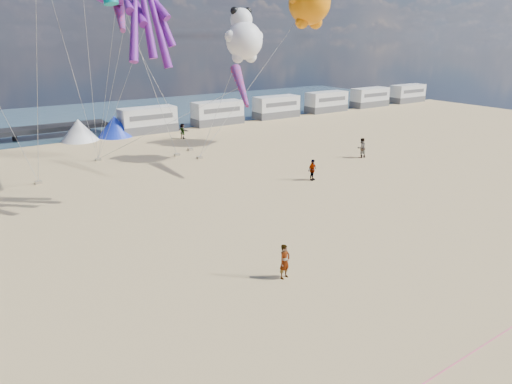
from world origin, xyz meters
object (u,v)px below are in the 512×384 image
at_px(beachgoer_4, 183,131).
at_px(sandbag_a, 39,182).
at_px(motorhome_5, 408,93).
at_px(sandbag_d, 190,149).
at_px(motorhome_1, 218,113).
at_px(motorhome_3, 326,102).
at_px(motorhome_0, 148,120).
at_px(windsock_mid, 120,13).
at_px(windsock_right, 241,87).
at_px(beachgoer_1, 361,148).
at_px(beachgoer_3, 312,170).
at_px(standing_person, 285,261).
at_px(sandbag_b, 177,155).
at_px(sandbag_c, 200,158).
at_px(kite_panda, 244,41).
at_px(tent_white, 79,130).
at_px(kite_teddy_orange, 309,3).
at_px(sandbag_e, 98,159).
at_px(tent_blue, 115,126).
at_px(motorhome_2, 276,107).
at_px(motorhome_4, 370,97).

distance_m(beachgoer_4, sandbag_a, 18.81).
bearing_deg(motorhome_5, sandbag_d, -166.93).
height_order(motorhome_1, motorhome_3, same).
xyz_separation_m(motorhome_0, motorhome_3, (28.50, 0.00, 0.00)).
xyz_separation_m(motorhome_0, beachgoer_4, (1.88, -5.46, -0.63)).
xyz_separation_m(windsock_mid, windsock_right, (8.74, -2.13, -5.41)).
xyz_separation_m(beachgoer_1, windsock_mid, (-20.48, 4.79, 11.56)).
bearing_deg(motorhome_0, beachgoer_3, -81.83).
relative_size(motorhome_5, standing_person, 3.83).
bearing_deg(sandbag_b, sandbag_c, -57.99).
relative_size(motorhome_3, sandbag_b, 13.20).
relative_size(sandbag_b, windsock_mid, 0.09).
distance_m(motorhome_5, sandbag_b, 51.04).
relative_size(motorhome_5, kite_panda, 1.21).
bearing_deg(kite_panda, windsock_mid, 168.92).
relative_size(tent_white, beachgoer_1, 2.13).
relative_size(motorhome_1, beachgoer_4, 3.81).
distance_m(motorhome_0, kite_teddy_orange, 22.79).
xyz_separation_m(motorhome_3, kite_teddy_orange, (-16.65, -14.86, 12.58)).
xyz_separation_m(tent_white, sandbag_c, (7.33, -14.47, -1.09)).
bearing_deg(sandbag_c, motorhome_0, 87.36).
bearing_deg(sandbag_e, motorhome_1, 28.22).
relative_size(tent_blue, windsock_mid, 0.71).
relative_size(standing_person, sandbag_a, 3.45).
bearing_deg(beachgoer_1, sandbag_a, -10.41).
bearing_deg(kite_panda, standing_person, -134.10).
height_order(sandbag_d, kite_teddy_orange, kite_teddy_orange).
bearing_deg(motorhome_5, windsock_mid, -162.17).
bearing_deg(motorhome_2, sandbag_a, -157.04).
bearing_deg(sandbag_a, motorhome_2, 22.96).
distance_m(beachgoer_3, beachgoer_4, 20.21).
relative_size(tent_white, sandbag_e, 8.00).
height_order(beachgoer_1, beachgoer_4, beachgoer_1).
relative_size(motorhome_3, sandbag_e, 13.20).
height_order(motorhome_4, beachgoer_1, motorhome_4).
xyz_separation_m(motorhome_1, sandbag_c, (-10.17, -14.47, -1.39)).
distance_m(sandbag_c, windsock_right, 9.01).
distance_m(motorhome_1, sandbag_a, 28.15).
distance_m(beachgoer_4, kite_panda, 15.09).
bearing_deg(beachgoer_4, sandbag_d, 147.16).
distance_m(sandbag_d, kite_teddy_orange, 18.67).
distance_m(motorhome_4, standing_person, 58.67).
bearing_deg(standing_person, motorhome_1, 52.39).
height_order(motorhome_5, tent_white, motorhome_5).
xyz_separation_m(tent_blue, sandbag_d, (4.07, -11.01, -1.09)).
xyz_separation_m(motorhome_2, motorhome_5, (28.50, 0.00, 0.00)).
distance_m(motorhome_0, motorhome_2, 19.00).
distance_m(motorhome_4, sandbag_b, 41.89).
height_order(motorhome_4, standing_person, motorhome_4).
bearing_deg(sandbag_e, sandbag_d, -7.54).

